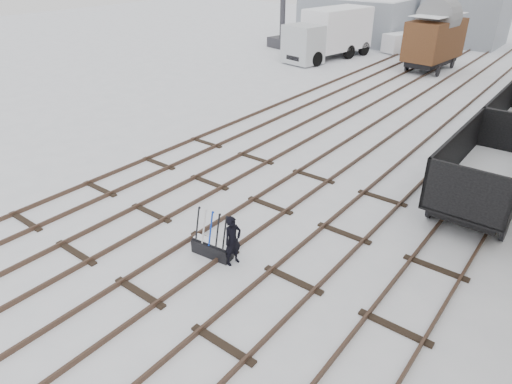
# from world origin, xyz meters

# --- Properties ---
(ground) EXTENTS (120.00, 120.00, 0.00)m
(ground) POSITION_xyz_m (0.00, 0.00, 0.00)
(ground) COLOR white
(ground) RESTS_ON ground
(tracks) EXTENTS (13.90, 52.00, 0.16)m
(tracks) POSITION_xyz_m (-0.00, 13.67, 0.07)
(tracks) COLOR black
(tracks) RESTS_ON ground
(shed_left) EXTENTS (10.00, 8.00, 4.10)m
(shed_left) POSITION_xyz_m (-13.00, 36.00, 2.05)
(shed_left) COLOR #939AA6
(shed_left) RESTS_ON ground
(shed_right) EXTENTS (7.00, 6.00, 4.50)m
(shed_right) POSITION_xyz_m (-4.00, 40.00, 2.25)
(shed_right) COLOR #939AA6
(shed_right) RESTS_ON ground
(ground_frame) EXTENTS (1.34, 0.55, 1.49)m
(ground_frame) POSITION_xyz_m (0.37, -0.49, 0.28)
(ground_frame) COLOR black
(ground_frame) RESTS_ON ground
(worker) EXTENTS (0.50, 0.65, 1.58)m
(worker) POSITION_xyz_m (1.12, -0.39, 0.79)
(worker) COLOR black
(worker) RESTS_ON ground
(freight_wagon_a) EXTENTS (2.56, 6.40, 2.61)m
(freight_wagon_a) POSITION_xyz_m (6.00, 7.85, 1.00)
(freight_wagon_a) COLOR black
(freight_wagon_a) RESTS_ON ground
(box_van_wagon) EXTENTS (3.33, 5.54, 4.03)m
(box_van_wagon) POSITION_xyz_m (-2.65, 27.36, 2.35)
(box_van_wagon) COLOR black
(box_van_wagon) RESTS_ON ground
(lorry) EXTENTS (3.90, 9.01, 3.95)m
(lorry) POSITION_xyz_m (-10.89, 26.17, 2.03)
(lorry) COLOR black
(lorry) RESTS_ON ground
(panel_van) EXTENTS (2.97, 4.09, 1.66)m
(panel_van) POSITION_xyz_m (-6.92, 32.58, 0.86)
(panel_van) COLOR white
(panel_van) RESTS_ON ground
(crane) EXTENTS (2.42, 6.05, 10.14)m
(crane) POSITION_xyz_m (-16.85, 28.20, 2.67)
(crane) COLOR #313136
(crane) RESTS_ON ground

